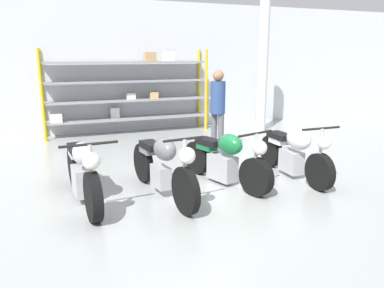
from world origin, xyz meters
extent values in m
plane|color=#9EA3A0|center=(0.00, 0.00, 0.00)|extent=(30.00, 30.00, 0.00)
cube|color=silver|center=(0.00, 5.43, 1.80)|extent=(30.00, 0.08, 3.60)
cylinder|color=gold|center=(-2.29, 4.79, 1.15)|extent=(0.08, 0.08, 2.29)
cylinder|color=gold|center=(2.13, 4.79, 1.15)|extent=(0.08, 0.08, 2.29)
cylinder|color=gold|center=(-2.29, 5.34, 1.15)|extent=(0.08, 0.08, 2.29)
cylinder|color=gold|center=(2.13, 5.34, 1.15)|extent=(0.08, 0.08, 2.29)
cube|color=gray|center=(-0.08, 5.07, 0.41)|extent=(4.42, 0.55, 0.05)
cube|color=gray|center=(-0.08, 5.07, 0.92)|extent=(4.42, 0.55, 0.05)
cube|color=gray|center=(-0.08, 5.07, 1.43)|extent=(4.42, 0.55, 0.05)
cube|color=gray|center=(-0.08, 5.07, 1.94)|extent=(4.42, 0.55, 0.05)
cube|color=silver|center=(-0.45, 5.19, 0.57)|extent=(0.25, 0.22, 0.28)
cube|color=tan|center=(0.55, 5.00, 2.09)|extent=(0.31, 0.23, 0.24)
cube|color=silver|center=(0.00, 5.12, 1.02)|extent=(0.26, 0.27, 0.17)
cube|color=silver|center=(-2.00, 4.99, 0.54)|extent=(0.30, 0.30, 0.22)
cube|color=silver|center=(1.10, 5.05, 2.09)|extent=(0.31, 0.29, 0.26)
cube|color=tan|center=(0.64, 5.06, 1.03)|extent=(0.24, 0.22, 0.18)
cylinder|color=silver|center=(3.41, 3.84, 1.80)|extent=(0.28, 0.28, 3.60)
cylinder|color=black|center=(-1.72, -0.47, 0.34)|extent=(0.19, 0.68, 0.67)
cylinder|color=black|center=(-1.84, 1.05, 0.34)|extent=(0.19, 0.68, 0.67)
cube|color=#ADADB2|center=(-1.78, 0.34, 0.30)|extent=(0.29, 0.51, 0.41)
ellipsoid|color=#B7B7BF|center=(-1.77, 0.17, 0.77)|extent=(0.31, 0.49, 0.32)
cube|color=black|center=(-1.81, 0.68, 0.72)|extent=(0.26, 0.54, 0.10)
cube|color=#B7B7BF|center=(-1.82, 0.78, 0.63)|extent=(0.22, 0.38, 0.12)
cylinder|color=#ADADB2|center=(-1.72, -0.45, 0.68)|extent=(0.05, 0.05, 0.69)
sphere|color=silver|center=(-1.71, -0.52, 0.83)|extent=(0.23, 0.23, 0.23)
cylinder|color=black|center=(-1.72, -0.42, 1.03)|extent=(0.74, 0.09, 0.04)
cylinder|color=black|center=(-0.52, -0.70, 0.34)|extent=(0.19, 0.68, 0.67)
cylinder|color=black|center=(-0.73, 0.84, 0.34)|extent=(0.19, 0.68, 0.67)
cube|color=#ADADB2|center=(-0.63, 0.12, 0.30)|extent=(0.24, 0.43, 0.34)
ellipsoid|color=slate|center=(-0.61, -0.05, 0.77)|extent=(0.36, 0.54, 0.34)
cube|color=black|center=(-0.68, 0.46, 0.72)|extent=(0.30, 0.51, 0.10)
cube|color=slate|center=(-0.69, 0.57, 0.63)|extent=(0.25, 0.36, 0.12)
cylinder|color=#ADADB2|center=(-0.52, -0.68, 0.69)|extent=(0.06, 0.06, 0.71)
sphere|color=silver|center=(-0.51, -0.75, 0.84)|extent=(0.23, 0.23, 0.23)
cylinder|color=black|center=(-0.53, -0.65, 1.04)|extent=(0.59, 0.11, 0.04)
cylinder|color=black|center=(0.73, -0.44, 0.30)|extent=(0.32, 0.62, 0.60)
cylinder|color=black|center=(0.32, 0.93, 0.30)|extent=(0.32, 0.62, 0.60)
cube|color=#ADADB2|center=(0.51, 0.29, 0.27)|extent=(0.41, 0.57, 0.43)
ellipsoid|color=#196B38|center=(0.56, 0.13, 0.71)|extent=(0.42, 0.57, 0.34)
cube|color=black|center=(0.41, 0.63, 0.66)|extent=(0.37, 0.55, 0.10)
cube|color=#196B38|center=(0.39, 0.69, 0.57)|extent=(0.30, 0.40, 0.12)
cylinder|color=#ADADB2|center=(0.73, -0.42, 0.64)|extent=(0.06, 0.06, 0.67)
sphere|color=silver|center=(0.75, -0.49, 0.77)|extent=(0.22, 0.22, 0.22)
cylinder|color=black|center=(0.72, -0.39, 0.98)|extent=(0.70, 0.24, 0.04)
cylinder|color=black|center=(1.81, -0.59, 0.30)|extent=(0.13, 0.61, 0.61)
cylinder|color=black|center=(1.83, 0.84, 0.30)|extent=(0.13, 0.61, 0.61)
cube|color=#ADADB2|center=(1.82, 0.18, 0.27)|extent=(0.23, 0.48, 0.40)
ellipsoid|color=silver|center=(1.82, 0.01, 0.72)|extent=(0.32, 0.56, 0.37)
cube|color=black|center=(1.83, 0.57, 0.66)|extent=(0.27, 0.53, 0.10)
cube|color=silver|center=(1.83, 0.59, 0.57)|extent=(0.23, 0.37, 0.12)
cylinder|color=#ADADB2|center=(1.81, -0.57, 0.65)|extent=(0.05, 0.05, 0.70)
sphere|color=silver|center=(1.81, -0.64, 0.79)|extent=(0.21, 0.21, 0.21)
cylinder|color=black|center=(1.81, -0.54, 1.00)|extent=(0.71, 0.04, 0.04)
cylinder|color=#595960|center=(1.25, 2.26, 0.44)|extent=(0.13, 0.13, 0.88)
cylinder|color=#595960|center=(1.34, 2.11, 0.44)|extent=(0.13, 0.13, 0.88)
cylinder|color=navy|center=(1.29, 2.18, 1.23)|extent=(0.44, 0.44, 0.70)
sphere|color=#9E7051|center=(1.29, 2.18, 1.70)|extent=(0.24, 0.24, 0.24)
camera|label=1|loc=(-2.17, -5.19, 2.13)|focal=35.00mm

